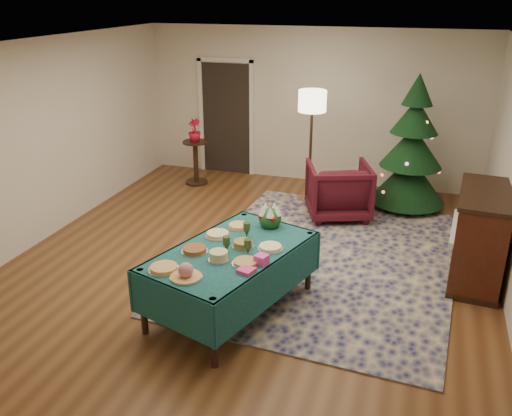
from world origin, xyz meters
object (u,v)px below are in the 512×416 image
(side_table, at_px, (196,163))
(armchair, at_px, (338,188))
(piano, at_px, (479,237))
(potted_plant, at_px, (195,135))
(christmas_tree, at_px, (412,150))
(buffet_table, at_px, (231,262))
(gift_box, at_px, (262,260))
(floor_lamp, at_px, (312,108))

(side_table, bearing_deg, armchair, -15.65)
(side_table, bearing_deg, piano, -25.41)
(potted_plant, height_order, christmas_tree, christmas_tree)
(armchair, bearing_deg, potted_plant, -35.52)
(buffet_table, distance_m, gift_box, 0.49)
(floor_lamp, relative_size, christmas_tree, 0.85)
(buffet_table, xyz_separation_m, christmas_tree, (1.64, 3.71, 0.37))
(gift_box, distance_m, piano, 2.80)
(gift_box, height_order, floor_lamp, floor_lamp)
(armchair, distance_m, floor_lamp, 1.34)
(potted_plant, xyz_separation_m, christmas_tree, (3.68, -0.03, 0.06))
(armchair, xyz_separation_m, side_table, (-2.69, 0.75, -0.09))
(armchair, xyz_separation_m, christmas_tree, (1.00, 0.72, 0.49))
(gift_box, xyz_separation_m, christmas_tree, (1.24, 3.91, 0.17))
(side_table, xyz_separation_m, christmas_tree, (3.68, -0.03, 0.58))
(potted_plant, bearing_deg, armchair, -15.65)
(buffet_table, height_order, gift_box, gift_box)
(armchair, bearing_deg, side_table, -35.52)
(side_table, xyz_separation_m, potted_plant, (0.00, -0.00, 0.51))
(side_table, distance_m, christmas_tree, 3.73)
(christmas_tree, bearing_deg, potted_plant, 179.48)
(floor_lamp, distance_m, side_table, 2.42)
(gift_box, relative_size, christmas_tree, 0.06)
(potted_plant, bearing_deg, side_table, 135.00)
(armchair, relative_size, potted_plant, 2.37)
(gift_box, xyz_separation_m, floor_lamp, (-0.32, 3.75, 0.76))
(floor_lamp, distance_m, potted_plant, 2.22)
(floor_lamp, relative_size, piano, 1.36)
(armchair, distance_m, piano, 2.39)
(christmas_tree, bearing_deg, piano, -66.91)
(gift_box, height_order, side_table, gift_box)
(armchair, relative_size, floor_lamp, 0.51)
(floor_lamp, xyz_separation_m, piano, (2.49, -1.99, -0.99))
(side_table, bearing_deg, potted_plant, -45.00)
(side_table, distance_m, potted_plant, 0.51)
(floor_lamp, bearing_deg, christmas_tree, 5.92)
(side_table, relative_size, potted_plant, 1.99)
(gift_box, relative_size, side_table, 0.15)
(buffet_table, bearing_deg, gift_box, -26.74)
(buffet_table, xyz_separation_m, gift_box, (0.40, -0.20, 0.19))
(potted_plant, xyz_separation_m, piano, (4.60, -2.19, -0.35))
(armchair, relative_size, side_table, 1.19)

